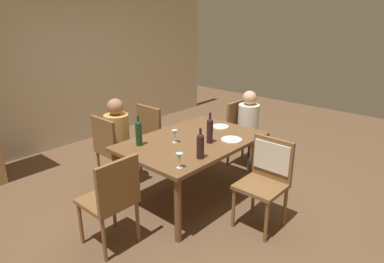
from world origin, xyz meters
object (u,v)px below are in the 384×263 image
object	(u,v)px
chair_near	(268,170)
person_man_bearded	(119,135)
wine_bottle_short_olive	(200,145)
wine_glass_centre	(179,157)
person_woman_host	(250,123)
chair_far_right	(156,132)
wine_bottle_dark_red	(139,132)
dinner_plate_host	(220,127)
chair_right_end	(243,129)
dining_table	(192,146)
wine_bottle_tall_green	(210,130)
dinner_plate_guest_left	(232,140)
chair_far_left	(112,146)
wine_glass_near_left	(175,134)
chair_left_end	(112,197)

from	to	relation	value
chair_near	person_man_bearded	world-z (taller)	person_man_bearded
wine_bottle_short_olive	wine_glass_centre	size ratio (longest dim) A/B	2.12
person_woman_host	chair_far_right	bearing A→B (deg)	-46.29
wine_bottle_dark_red	wine_bottle_short_olive	xyz separation A→B (m)	(0.18, -0.73, -0.01)
chair_far_right	dinner_plate_host	size ratio (longest dim) A/B	4.15
chair_near	person_woman_host	world-z (taller)	person_woman_host
dinner_plate_host	wine_bottle_dark_red	bearing A→B (deg)	164.97
wine_bottle_dark_red	chair_right_end	bearing A→B (deg)	-7.86
dining_table	chair_right_end	bearing A→B (deg)	4.20
wine_bottle_tall_green	dinner_plate_guest_left	distance (m)	0.30
chair_right_end	wine_bottle_tall_green	world-z (taller)	wine_bottle_tall_green
person_woman_host	wine_bottle_short_olive	world-z (taller)	person_woman_host
wine_bottle_short_olive	dinner_plate_host	distance (m)	1.01
wine_bottle_tall_green	dinner_plate_host	world-z (taller)	wine_bottle_tall_green
chair_far_left	person_man_bearded	size ratio (longest dim) A/B	0.82
wine_bottle_short_olive	dinner_plate_guest_left	xyz separation A→B (m)	(0.62, 0.05, -0.13)
dining_table	chair_far_right	world-z (taller)	chair_far_right
chair_far_left	person_woman_host	world-z (taller)	person_woman_host
person_man_bearded	dinner_plate_guest_left	distance (m)	1.43
dinner_plate_guest_left	chair_right_end	bearing A→B (deg)	25.95
chair_far_right	wine_bottle_dark_red	world-z (taller)	wine_bottle_dark_red
chair_far_left	wine_bottle_short_olive	size ratio (longest dim) A/B	2.91
person_woman_host	dining_table	bearing A→B (deg)	-1.24
person_man_bearded	wine_glass_near_left	distance (m)	0.87
wine_glass_centre	dinner_plate_host	size ratio (longest dim) A/B	0.67
wine_bottle_tall_green	dinner_plate_guest_left	size ratio (longest dim) A/B	1.46
wine_bottle_dark_red	dinner_plate_host	distance (m)	1.13
chair_right_end	wine_bottle_tall_green	distance (m)	1.21
person_woman_host	wine_glass_centre	distance (m)	1.87
chair_far_right	wine_bottle_tall_green	bearing A→B (deg)	-10.61
dinner_plate_guest_left	wine_glass_near_left	bearing A→B (deg)	138.06
dining_table	wine_bottle_tall_green	size ratio (longest dim) A/B	4.62
person_woman_host	wine_glass_near_left	bearing A→B (deg)	-4.53
wine_bottle_short_olive	wine_glass_near_left	size ratio (longest dim) A/B	2.12
chair_far_right	dinner_plate_guest_left	xyz separation A→B (m)	(0.01, -1.28, 0.20)
chair_right_end	chair_near	size ratio (longest dim) A/B	1.00
chair_near	wine_glass_near_left	distance (m)	1.09
person_woman_host	wine_bottle_dark_red	bearing A→B (deg)	-11.55
chair_left_end	wine_glass_centre	world-z (taller)	chair_left_end
chair_right_end	chair_left_end	size ratio (longest dim) A/B	1.00
chair_near	dining_table	bearing A→B (deg)	7.60
person_woman_host	wine_glass_near_left	world-z (taller)	person_woman_host
wine_bottle_tall_green	dinner_plate_host	bearing A→B (deg)	25.20
chair_far_left	wine_bottle_dark_red	distance (m)	0.70
chair_right_end	dinner_plate_host	distance (m)	0.65
wine_bottle_tall_green	dinner_plate_host	distance (m)	0.58
dinner_plate_host	chair_far_left	bearing A→B (deg)	138.76
chair_left_end	chair_far_right	world-z (taller)	same
chair_far_left	person_woman_host	distance (m)	1.90
dining_table	person_man_bearded	bearing A→B (deg)	110.00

